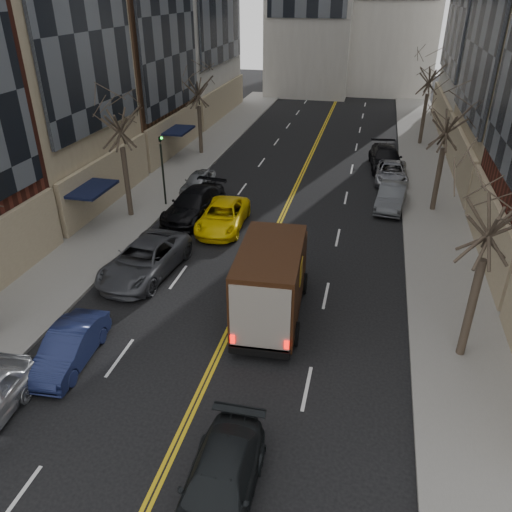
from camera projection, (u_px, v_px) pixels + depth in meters
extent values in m
cube|color=slate|center=(172.00, 177.00, 35.86)|extent=(4.00, 66.00, 0.15)
cube|color=slate|center=(433.00, 198.00, 32.23)|extent=(4.00, 66.00, 0.15)
cube|color=black|center=(90.00, 189.00, 27.26)|extent=(2.00, 3.00, 0.15)
cube|color=black|center=(78.00, 205.00, 27.94)|extent=(0.20, 3.00, 2.50)
cube|color=black|center=(177.00, 130.00, 38.38)|extent=(2.00, 3.00, 0.15)
cube|color=black|center=(167.00, 143.00, 39.06)|extent=(0.20, 3.00, 2.50)
cylinder|color=#382D23|center=(127.00, 182.00, 28.83)|extent=(0.30, 0.30, 4.05)
cylinder|color=#382D23|center=(200.00, 130.00, 40.04)|extent=(0.30, 0.30, 3.69)
cylinder|color=#382D23|center=(471.00, 309.00, 17.60)|extent=(0.30, 0.30, 3.96)
cylinder|color=#382D23|center=(438.00, 180.00, 29.63)|extent=(0.30, 0.30, 3.78)
cylinder|color=#382D23|center=(423.00, 119.00, 42.38)|extent=(0.30, 0.30, 4.14)
cylinder|color=black|center=(163.00, 175.00, 30.32)|extent=(0.12, 0.12, 3.80)
imported|color=black|center=(160.00, 137.00, 29.20)|extent=(0.15, 0.18, 0.90)
sphere|color=#0CE526|center=(161.00, 138.00, 29.11)|extent=(0.14, 0.14, 0.14)
cube|color=black|center=(271.00, 305.00, 20.62)|extent=(2.53, 6.40, 0.29)
cube|color=black|center=(279.00, 258.00, 22.15)|extent=(2.40, 1.80, 2.06)
cube|color=black|center=(270.00, 283.00, 19.47)|extent=(2.64, 4.94, 2.94)
cube|color=black|center=(259.00, 352.00, 18.00)|extent=(2.26, 0.31, 0.29)
cube|color=red|center=(232.00, 339.00, 17.92)|extent=(0.18, 0.07, 0.34)
cube|color=red|center=(287.00, 345.00, 17.63)|extent=(0.18, 0.07, 0.34)
cube|color=gold|center=(240.00, 266.00, 19.41)|extent=(0.09, 0.88, 0.88)
cube|color=gold|center=(301.00, 272.00, 19.06)|extent=(0.09, 0.88, 0.88)
cylinder|color=black|center=(253.00, 279.00, 22.61)|extent=(0.33, 0.96, 0.94)
cylinder|color=black|center=(303.00, 283.00, 22.26)|extent=(0.33, 0.96, 0.94)
cylinder|color=black|center=(236.00, 328.00, 19.38)|extent=(0.33, 0.96, 0.94)
cylinder|color=black|center=(295.00, 334.00, 19.03)|extent=(0.33, 0.96, 0.94)
imported|color=black|center=(219.00, 486.00, 13.00)|extent=(1.95, 4.66, 1.35)
cube|color=black|center=(226.00, 451.00, 13.32)|extent=(0.13, 0.04, 0.09)
cube|color=blue|center=(225.00, 452.00, 13.30)|extent=(0.10, 0.01, 0.06)
imported|color=yellow|center=(223.00, 216.00, 28.18)|extent=(2.63, 5.24, 1.42)
imported|color=black|center=(261.00, 283.00, 21.41)|extent=(0.57, 0.75, 1.86)
imported|color=#131A3D|center=(69.00, 347.00, 18.02)|extent=(1.72, 4.17, 1.34)
imported|color=#43444A|center=(145.00, 260.00, 23.53)|extent=(3.15, 5.90, 1.58)
imported|color=black|center=(194.00, 204.00, 29.48)|extent=(2.92, 5.79, 1.61)
imported|color=#989C9F|center=(198.00, 182.00, 33.40)|extent=(1.71, 3.81, 1.27)
imported|color=#474A4E|center=(392.00, 196.00, 30.76)|extent=(2.09, 4.65, 1.48)
imported|color=#ADAFB5|center=(391.00, 172.00, 34.96)|extent=(2.28, 4.80, 1.32)
imported|color=black|center=(386.00, 158.00, 37.43)|extent=(2.80, 5.69, 1.59)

